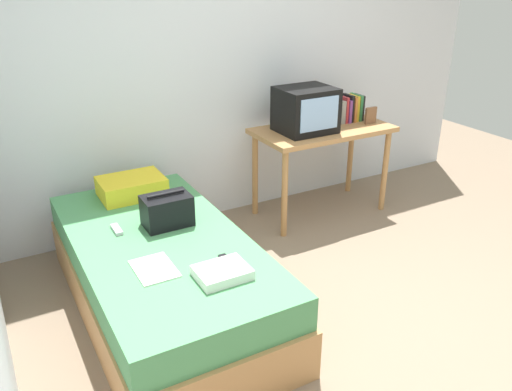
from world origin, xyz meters
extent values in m
plane|color=#84705B|center=(0.00, 0.00, 0.00)|extent=(8.00, 8.00, 0.00)
cube|color=silver|center=(0.00, 2.00, 1.30)|extent=(5.20, 0.10, 2.60)
cube|color=#B27F4C|center=(-1.03, 0.82, 0.15)|extent=(1.00, 2.00, 0.30)
cube|color=#4C935B|center=(-1.03, 0.82, 0.41)|extent=(0.97, 1.94, 0.20)
cube|color=#B27F4C|center=(0.68, 1.53, 0.75)|extent=(1.16, 0.60, 0.04)
cylinder|color=#B27F4C|center=(0.16, 1.29, 0.37)|extent=(0.05, 0.05, 0.73)
cylinder|color=#B27F4C|center=(1.20, 1.29, 0.37)|extent=(0.05, 0.05, 0.73)
cylinder|color=#B27F4C|center=(0.16, 1.77, 0.37)|extent=(0.05, 0.05, 0.73)
cylinder|color=#B27F4C|center=(1.20, 1.77, 0.37)|extent=(0.05, 0.05, 0.73)
cube|color=black|center=(0.49, 1.52, 0.95)|extent=(0.44, 0.38, 0.36)
cube|color=#8CB2E0|center=(0.49, 1.33, 0.96)|extent=(0.35, 0.01, 0.26)
cylinder|color=#3399DB|center=(0.75, 1.45, 0.87)|extent=(0.07, 0.07, 0.19)
cube|color=gray|center=(0.90, 1.60, 0.87)|extent=(0.04, 0.13, 0.20)
cube|color=#B72D33|center=(0.93, 1.60, 0.89)|extent=(0.02, 0.14, 0.22)
cube|color=#7A3D89|center=(0.96, 1.60, 0.87)|extent=(0.03, 0.17, 0.20)
cube|color=black|center=(0.99, 1.60, 0.89)|extent=(0.03, 0.14, 0.23)
cube|color=#CC7233|center=(1.02, 1.60, 0.88)|extent=(0.02, 0.16, 0.22)
cube|color=gold|center=(1.05, 1.60, 0.89)|extent=(0.03, 0.14, 0.22)
cube|color=#337F47|center=(1.08, 1.60, 0.89)|extent=(0.03, 0.16, 0.23)
cube|color=black|center=(1.10, 1.60, 0.88)|extent=(0.03, 0.14, 0.22)
cube|color=brown|center=(1.11, 1.44, 0.85)|extent=(0.11, 0.02, 0.14)
cube|color=yellow|center=(-0.98, 1.55, 0.57)|extent=(0.45, 0.33, 0.14)
cube|color=black|center=(-0.92, 0.98, 0.61)|extent=(0.30, 0.20, 0.20)
cylinder|color=black|center=(-0.92, 0.98, 0.72)|extent=(0.24, 0.02, 0.02)
cube|color=white|center=(-1.17, 0.51, 0.51)|extent=(0.21, 0.29, 0.01)
cube|color=black|center=(-0.79, 0.37, 0.52)|extent=(0.04, 0.16, 0.02)
cube|color=#B7B7BC|center=(-1.23, 1.06, 0.52)|extent=(0.04, 0.14, 0.02)
cube|color=white|center=(-0.88, 0.26, 0.53)|extent=(0.28, 0.22, 0.06)
camera|label=1|loc=(-1.88, -1.90, 2.04)|focal=36.73mm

